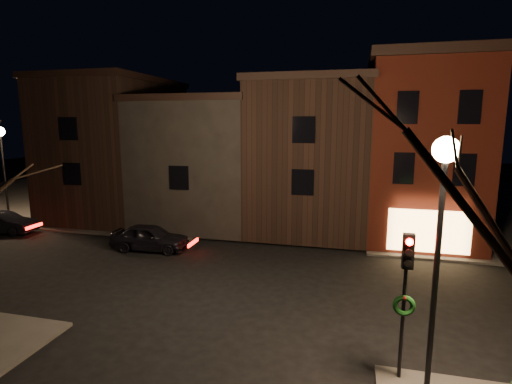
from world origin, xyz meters
TOP-DOWN VIEW (x-y plane):
  - ground at (0.00, 0.00)m, footprint 120.00×120.00m
  - sidewalk_far_left at (-20.00, 20.00)m, footprint 30.00×30.00m
  - corner_building at (8.00, 9.47)m, footprint 6.50×8.50m
  - row_building_a at (1.50, 10.50)m, footprint 7.30×10.30m
  - row_building_b at (-5.75, 10.50)m, footprint 7.80×10.30m
  - row_building_c at (-13.00, 10.50)m, footprint 7.30×10.30m
  - street_lamp_near at (6.20, -6.00)m, footprint 0.60×0.60m
  - street_lamp_far at (-19.00, 6.20)m, footprint 0.60×0.60m
  - traffic_signal at (5.60, -5.51)m, footprint 0.58×0.38m
  - parked_car_a at (-6.50, 3.16)m, footprint 4.31×1.92m
  - parked_car_b at (-17.16, 3.96)m, footprint 4.17×1.83m

SIDE VIEW (x-z plane):
  - ground at x=0.00m, z-range 0.00..0.00m
  - sidewalk_far_left at x=-20.00m, z-range 0.00..0.12m
  - parked_car_b at x=-17.16m, z-range 0.00..1.33m
  - parked_car_a at x=-6.50m, z-range 0.00..1.44m
  - traffic_signal at x=5.60m, z-range 0.78..4.83m
  - row_building_b at x=-5.75m, z-range 0.13..8.53m
  - row_building_a at x=1.50m, z-range 0.13..9.53m
  - row_building_c at x=-13.00m, z-range 0.13..10.03m
  - street_lamp_near at x=6.20m, z-range 1.94..8.42m
  - street_lamp_far at x=-19.00m, z-range 1.94..8.42m
  - corner_building at x=8.00m, z-range 0.15..10.65m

